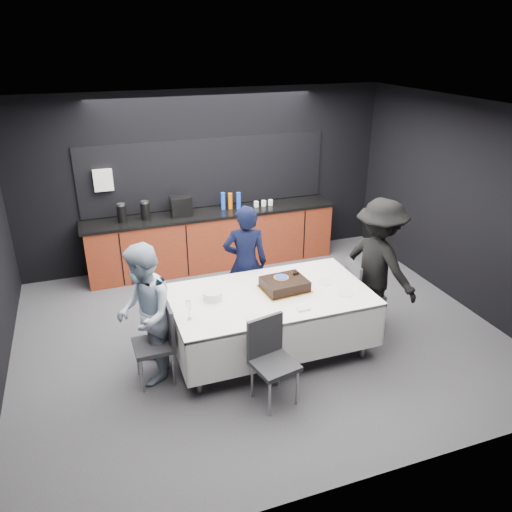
{
  "coord_description": "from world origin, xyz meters",
  "views": [
    {
      "loc": [
        -1.87,
        -5.17,
        3.56
      ],
      "look_at": [
        0.0,
        0.1,
        1.05
      ],
      "focal_mm": 35.0,
      "sensor_mm": 36.0,
      "label": 1
    }
  ],
  "objects": [
    {
      "name": "loose_plate_near",
      "position": [
        -0.37,
        -0.83,
        0.78
      ],
      "size": [
        0.19,
        0.19,
        0.01
      ],
      "primitive_type": "cylinder",
      "color": "white",
      "rests_on": "party_table"
    },
    {
      "name": "person_center",
      "position": [
        -0.02,
        0.45,
        0.8
      ],
      "size": [
        0.65,
        0.5,
        1.6
      ],
      "primitive_type": "imported",
      "rotation": [
        0.0,
        0.0,
        2.92
      ],
      "color": "black",
      "rests_on": "ground"
    },
    {
      "name": "plate_stack",
      "position": [
        -0.67,
        -0.3,
        0.83
      ],
      "size": [
        0.22,
        0.22,
        0.1
      ],
      "primitive_type": "cylinder",
      "color": "white",
      "rests_on": "party_table"
    },
    {
      "name": "person_left",
      "position": [
        -1.46,
        -0.42,
        0.8
      ],
      "size": [
        0.72,
        0.86,
        1.6
      ],
      "primitive_type": "imported",
      "rotation": [
        0.0,
        0.0,
        -1.72
      ],
      "color": "#A1B6CB",
      "rests_on": "ground"
    },
    {
      "name": "loose_plate_right_b",
      "position": [
        0.82,
        -0.68,
        0.78
      ],
      "size": [
        0.2,
        0.2,
        0.01
      ],
      "primitive_type": "cylinder",
      "color": "white",
      "rests_on": "party_table"
    },
    {
      "name": "chair_left",
      "position": [
        -1.32,
        -0.51,
        0.53
      ],
      "size": [
        0.43,
        0.43,
        0.92
      ],
      "color": "#2A2B2F",
      "rests_on": "ground"
    },
    {
      "name": "champagne_flute",
      "position": [
        -1.02,
        -0.64,
        0.94
      ],
      "size": [
        0.06,
        0.06,
        0.22
      ],
      "color": "white",
      "rests_on": "party_table"
    },
    {
      "name": "chair_right",
      "position": [
        1.3,
        -0.24,
        0.53
      ],
      "size": [
        0.45,
        0.45,
        0.92
      ],
      "color": "#2A2B2F",
      "rests_on": "ground"
    },
    {
      "name": "loose_plate_right_a",
      "position": [
        0.74,
        -0.35,
        0.78
      ],
      "size": [
        0.2,
        0.2,
        0.01
      ],
      "primitive_type": "cylinder",
      "color": "white",
      "rests_on": "party_table"
    },
    {
      "name": "loose_plate_far",
      "position": [
        0.14,
        -0.05,
        0.78
      ],
      "size": [
        0.19,
        0.19,
        0.01
      ],
      "primitive_type": "cylinder",
      "color": "white",
      "rests_on": "party_table"
    },
    {
      "name": "kitchenette",
      "position": [
        -0.02,
        2.22,
        0.54
      ],
      "size": [
        4.1,
        0.64,
        2.05
      ],
      "color": "maroon",
      "rests_on": "ground"
    },
    {
      "name": "room_shell",
      "position": [
        0.0,
        0.0,
        1.86
      ],
      "size": [
        6.04,
        5.04,
        2.82
      ],
      "color": "white",
      "rests_on": "ground"
    },
    {
      "name": "fork_pile",
      "position": [
        0.21,
        -0.86,
        0.79
      ],
      "size": [
        0.15,
        0.1,
        0.02
      ],
      "primitive_type": "cube",
      "rotation": [
        0.0,
        0.0,
        0.05
      ],
      "color": "white",
      "rests_on": "party_table"
    },
    {
      "name": "party_table",
      "position": [
        0.0,
        -0.4,
        0.64
      ],
      "size": [
        2.32,
        1.32,
        0.78
      ],
      "color": "#99999E",
      "rests_on": "ground"
    },
    {
      "name": "cake_assembly",
      "position": [
        0.2,
        -0.36,
        0.85
      ],
      "size": [
        0.57,
        0.48,
        0.17
      ],
      "color": "gold",
      "rests_on": "party_table"
    },
    {
      "name": "chair_near",
      "position": [
        -0.3,
        -1.2,
        0.53
      ],
      "size": [
        0.5,
        0.5,
        0.92
      ],
      "color": "#2A2B2F",
      "rests_on": "ground"
    },
    {
      "name": "person_right",
      "position": [
        1.51,
        -0.29,
        0.87
      ],
      "size": [
        0.97,
        1.27,
        1.74
      ],
      "primitive_type": "imported",
      "rotation": [
        0.0,
        0.0,
        1.9
      ],
      "color": "black",
      "rests_on": "ground"
    },
    {
      "name": "ground",
      "position": [
        0.0,
        0.0,
        0.0
      ],
      "size": [
        6.0,
        6.0,
        0.0
      ],
      "primitive_type": "plane",
      "color": "#48484E",
      "rests_on": "ground"
    }
  ]
}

